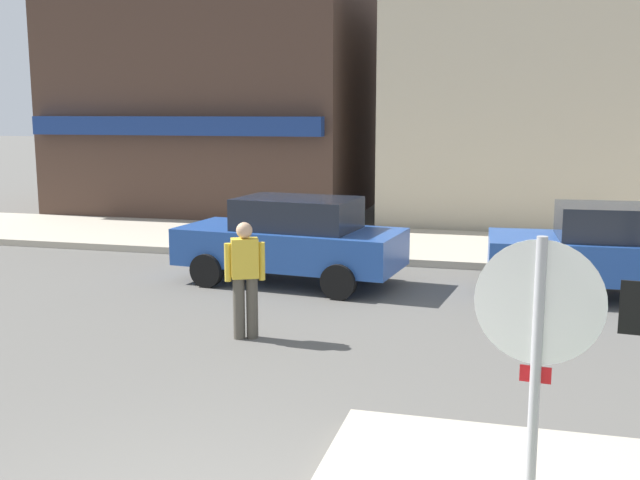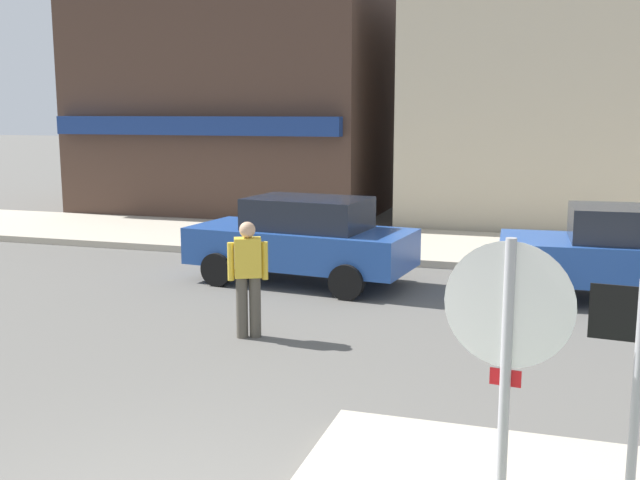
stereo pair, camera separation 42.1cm
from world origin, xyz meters
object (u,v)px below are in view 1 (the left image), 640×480
(stop_sign, at_px, (536,356))
(pedestrian_crossing_near, at_px, (245,276))
(parked_car_nearest, at_px, (292,239))
(parked_car_second, at_px, (615,250))

(stop_sign, xyz_separation_m, pedestrian_crossing_near, (-3.68, 4.50, -0.65))
(stop_sign, height_order, pedestrian_crossing_near, stop_sign)
(parked_car_nearest, relative_size, pedestrian_crossing_near, 2.59)
(parked_car_nearest, distance_m, parked_car_second, 5.50)
(stop_sign, distance_m, parked_car_nearest, 8.89)
(stop_sign, relative_size, parked_car_second, 0.56)
(parked_car_nearest, xyz_separation_m, pedestrian_crossing_near, (0.36, -3.39, 0.06))
(parked_car_second, relative_size, pedestrian_crossing_near, 2.53)
(stop_sign, height_order, parked_car_nearest, stop_sign)
(stop_sign, distance_m, pedestrian_crossing_near, 5.85)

